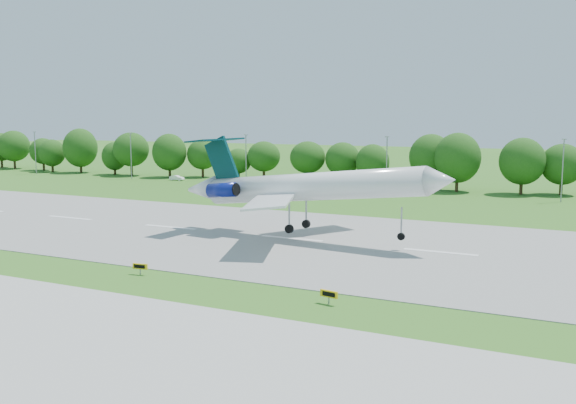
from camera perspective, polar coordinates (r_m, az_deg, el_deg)
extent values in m
plane|color=#2C641A|center=(78.41, -21.44, -4.93)|extent=(600.00, 600.00, 0.00)
cube|color=gray|center=(96.58, -10.42, -2.23)|extent=(400.00, 45.00, 0.08)
cylinder|color=#382314|center=(213.08, -21.31, 3.14)|extent=(0.70, 0.70, 3.60)
sphere|color=#183E0F|center=(212.83, -21.36, 4.32)|extent=(8.40, 8.40, 8.40)
cylinder|color=#382314|center=(185.55, -12.93, 2.88)|extent=(0.70, 0.70, 3.60)
sphere|color=#183E0F|center=(185.26, -12.97, 4.24)|extent=(8.40, 8.40, 8.40)
cylinder|color=#382314|center=(163.26, -1.98, 2.46)|extent=(0.70, 0.70, 3.60)
sphere|color=#183E0F|center=(162.93, -1.99, 4.00)|extent=(8.40, 8.40, 8.40)
cylinder|color=#382314|center=(148.58, 11.74, 1.80)|extent=(0.70, 0.70, 3.60)
sphere|color=#183E0F|center=(148.22, 11.78, 3.50)|extent=(8.40, 8.40, 8.40)
cylinder|color=gray|center=(198.73, -21.54, 4.06)|extent=(0.24, 0.24, 12.00)
cube|color=gray|center=(198.51, -21.63, 5.81)|extent=(0.90, 0.25, 0.18)
cylinder|color=gray|center=(174.40, -13.78, 3.95)|extent=(0.24, 0.24, 12.00)
cube|color=gray|center=(174.15, -13.84, 5.96)|extent=(0.90, 0.25, 0.18)
cylinder|color=gray|center=(154.23, -3.75, 3.72)|extent=(0.24, 0.24, 12.00)
cube|color=gray|center=(153.95, -3.77, 5.98)|extent=(0.90, 0.25, 0.18)
cylinder|color=gray|center=(140.03, 8.76, 3.26)|extent=(0.24, 0.24, 12.00)
cube|color=gray|center=(139.72, 8.81, 5.75)|extent=(0.90, 0.25, 0.18)
cylinder|color=gray|center=(133.71, 23.21, 2.54)|extent=(0.24, 0.24, 12.00)
cube|color=gray|center=(133.39, 23.35, 5.15)|extent=(0.90, 0.25, 0.18)
cylinder|color=white|center=(83.96, 2.12, 1.37)|extent=(31.53, 5.91, 6.65)
cone|color=white|center=(77.14, 13.46, 1.88)|extent=(3.92, 3.89, 3.94)
cone|color=white|center=(94.00, -7.61, 1.14)|extent=(5.56, 4.01, 4.10)
cube|color=white|center=(78.81, -1.60, 0.08)|extent=(9.65, 14.46, 0.76)
cube|color=white|center=(91.35, 3.26, 1.09)|extent=(11.11, 14.31, 0.76)
cube|color=#042F33|center=(91.50, -5.91, 3.66)|extent=(5.75, 0.94, 7.12)
cube|color=#042F33|center=(91.97, -6.46, 5.49)|extent=(4.04, 10.08, 0.55)
cylinder|color=navy|center=(88.44, -5.84, 1.06)|extent=(4.66, 2.30, 2.39)
cylinder|color=navy|center=(92.82, -3.86, 1.39)|extent=(4.66, 2.30, 2.39)
cylinder|color=gray|center=(79.33, 10.05, -1.75)|extent=(0.21, 0.21, 3.63)
cylinder|color=black|center=(79.64, 10.02, -3.04)|extent=(0.95, 0.38, 0.93)
cylinder|color=gray|center=(83.47, 0.11, -1.18)|extent=(0.25, 0.25, 3.63)
cylinder|color=black|center=(83.77, 0.11, -2.40)|extent=(1.17, 0.55, 1.14)
cylinder|color=gray|center=(87.40, 1.63, -0.79)|extent=(0.25, 0.25, 3.63)
cylinder|color=black|center=(87.68, 1.62, -1.96)|extent=(1.17, 0.55, 1.14)
cube|color=gray|center=(68.57, -12.99, -6.02)|extent=(0.12, 0.12, 0.74)
cube|color=yellow|center=(68.45, -13.01, -5.60)|extent=(1.69, 0.44, 0.58)
cube|color=black|center=(68.35, -13.06, -5.62)|extent=(1.25, 0.21, 0.37)
cube|color=gray|center=(56.71, 3.65, -8.69)|extent=(0.13, 0.13, 0.77)
cube|color=yellow|center=(56.56, 3.66, -8.16)|extent=(1.76, 0.54, 0.60)
cube|color=black|center=(56.46, 3.59, -8.18)|extent=(1.30, 0.28, 0.38)
imported|color=white|center=(168.92, -9.86, 2.13)|extent=(4.00, 1.59, 1.30)
imported|color=silver|center=(149.15, -6.73, 1.50)|extent=(4.11, 1.90, 1.36)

